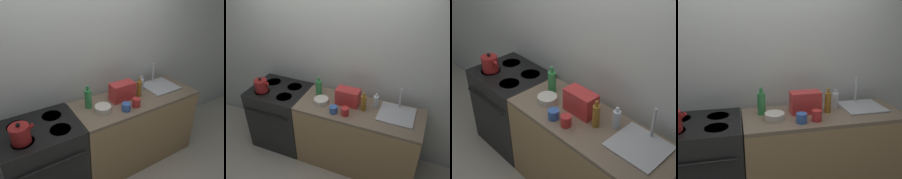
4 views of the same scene
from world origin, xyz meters
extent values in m
cube|color=silver|center=(0.00, 0.70, 1.30)|extent=(8.00, 0.05, 2.60)
cube|color=black|center=(-0.62, 0.32, 0.46)|extent=(0.77, 0.64, 0.92)
cube|color=black|center=(-0.62, 0.32, 0.91)|extent=(0.76, 0.63, 0.02)
cylinder|color=black|center=(-0.79, 0.19, 0.91)|extent=(0.21, 0.21, 0.01)
cylinder|color=black|center=(-0.45, 0.19, 0.91)|extent=(0.21, 0.21, 0.01)
cylinder|color=black|center=(-0.79, 0.46, 0.91)|extent=(0.21, 0.21, 0.01)
cylinder|color=black|center=(-0.45, 0.46, 0.91)|extent=(0.21, 0.21, 0.01)
cylinder|color=black|center=(-0.62, -0.03, 0.72)|extent=(0.66, 0.02, 0.02)
cube|color=tan|center=(0.56, 0.30, 0.44)|extent=(1.56, 0.60, 0.88)
cube|color=#7A6651|center=(0.56, 0.30, 0.90)|extent=(1.56, 0.60, 0.04)
cylinder|color=maroon|center=(-0.80, 0.19, 1.00)|extent=(0.17, 0.17, 0.17)
sphere|color=black|center=(-0.80, 0.19, 1.11)|extent=(0.04, 0.04, 0.04)
cylinder|color=maroon|center=(-0.72, 0.19, 1.04)|extent=(0.10, 0.03, 0.08)
cube|color=red|center=(0.38, 0.36, 1.03)|extent=(0.29, 0.15, 0.21)
cube|color=black|center=(0.33, 0.36, 1.13)|extent=(0.04, 0.11, 0.01)
cube|color=black|center=(0.44, 0.36, 1.13)|extent=(0.04, 0.11, 0.01)
cube|color=#B7B7BC|center=(1.00, 0.37, 0.93)|extent=(0.42, 0.39, 0.01)
cylinder|color=silver|center=(1.00, 0.52, 1.06)|extent=(0.02, 0.02, 0.28)
cylinder|color=#338C47|center=(-0.04, 0.40, 1.02)|extent=(0.08, 0.08, 0.21)
cylinder|color=#338C47|center=(-0.04, 0.40, 1.16)|extent=(0.03, 0.03, 0.05)
cylinder|color=silver|center=(0.72, 0.43, 1.00)|extent=(0.07, 0.07, 0.15)
cylinder|color=silver|center=(0.72, 0.43, 1.09)|extent=(0.03, 0.03, 0.04)
cylinder|color=#9E6B23|center=(0.60, 0.31, 1.02)|extent=(0.06, 0.06, 0.20)
cylinder|color=#9E6B23|center=(0.60, 0.31, 1.14)|extent=(0.02, 0.02, 0.05)
cylinder|color=red|center=(0.43, 0.14, 0.97)|extent=(0.09, 0.09, 0.10)
cylinder|color=#3860B2|center=(0.29, 0.13, 0.96)|extent=(0.10, 0.10, 0.09)
cylinder|color=beige|center=(0.07, 0.25, 0.95)|extent=(0.18, 0.18, 0.06)
camera|label=1|loc=(-0.89, -1.51, 2.24)|focal=35.00mm
camera|label=2|loc=(1.24, -2.04, 2.76)|focal=40.00mm
camera|label=3|loc=(1.88, -1.25, 2.57)|focal=50.00mm
camera|label=4|loc=(-0.25, -1.84, 1.82)|focal=40.00mm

